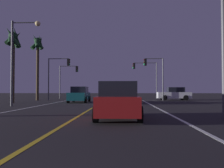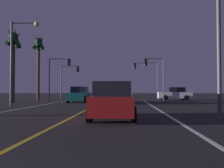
{
  "view_description": "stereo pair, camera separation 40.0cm",
  "coord_description": "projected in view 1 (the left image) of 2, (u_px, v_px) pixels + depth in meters",
  "views": [
    {
      "loc": [
        2.23,
        -0.71,
        1.33
      ],
      "look_at": [
        1.05,
        25.67,
        2.02
      ],
      "focal_mm": 37.32,
      "sensor_mm": 36.0,
      "label": 1
    },
    {
      "loc": [
        2.63,
        -0.71,
        1.33
      ],
      "look_at": [
        1.05,
        25.67,
        2.02
      ],
      "focal_mm": 37.32,
      "sensor_mm": 36.0,
      "label": 2
    }
  ],
  "objects": [
    {
      "name": "lane_edge_right",
      "position": [
        173.0,
        116.0,
        11.91
      ],
      "size": [
        0.16,
        34.73,
        0.01
      ],
      "primitive_type": "cube",
      "color": "silver",
      "rests_on": "ground"
    },
    {
      "name": "lane_center_divider",
      "position": [
        80.0,
        115.0,
        12.13
      ],
      "size": [
        0.16,
        34.73,
        0.01
      ],
      "primitive_type": "cube",
      "color": "gold",
      "rests_on": "ground"
    },
    {
      "name": "car_crossing_side",
      "position": [
        174.0,
        94.0,
        30.72
      ],
      "size": [
        4.3,
        2.02,
        1.7
      ],
      "rotation": [
        0.0,
        0.0,
        3.14
      ],
      "color": "black",
      "rests_on": "ground"
    },
    {
      "name": "car_oncoming",
      "position": [
        79.0,
        95.0,
        25.15
      ],
      "size": [
        2.02,
        4.3,
        1.7
      ],
      "rotation": [
        0.0,
        0.0,
        -1.57
      ],
      "color": "black",
      "rests_on": "ground"
    },
    {
      "name": "car_ahead_far",
      "position": [
        123.0,
        95.0,
        23.27
      ],
      "size": [
        2.02,
        4.3,
        1.7
      ],
      "rotation": [
        0.0,
        0.0,
        1.57
      ],
      "color": "black",
      "rests_on": "ground"
    },
    {
      "name": "car_lead_same_lane",
      "position": [
        118.0,
        101.0,
        10.73
      ],
      "size": [
        2.02,
        4.3,
        1.7
      ],
      "rotation": [
        0.0,
        0.0,
        1.57
      ],
      "color": "black",
      "rests_on": "ground"
    },
    {
      "name": "traffic_light_near_right",
      "position": [
        154.0,
        69.0,
        29.79
      ],
      "size": [
        2.54,
        0.36,
        5.42
      ],
      "rotation": [
        0.0,
        0.0,
        3.14
      ],
      "color": "#4C4C51",
      "rests_on": "ground"
    },
    {
      "name": "traffic_light_near_left",
      "position": [
        59.0,
        69.0,
        30.35
      ],
      "size": [
        2.93,
        0.36,
        5.48
      ],
      "color": "#4C4C51",
      "rests_on": "ground"
    },
    {
      "name": "traffic_light_far_right",
      "position": [
        145.0,
        72.0,
        35.31
      ],
      "size": [
        3.7,
        0.36,
        5.51
      ],
      "rotation": [
        0.0,
        0.0,
        3.14
      ],
      "color": "#4C4C51",
      "rests_on": "ground"
    },
    {
      "name": "traffic_light_far_left",
      "position": [
        69.0,
        74.0,
        35.83
      ],
      "size": [
        2.94,
        0.36,
        5.08
      ],
      "color": "#4C4C51",
      "rests_on": "ground"
    },
    {
      "name": "street_lamp_right_near",
      "position": [
        210.0,
        20.0,
        10.7
      ],
      "size": [
        2.35,
        0.44,
        7.01
      ],
      "rotation": [
        0.0,
        0.0,
        3.14
      ],
      "color": "#4C4C51",
      "rests_on": "ground"
    },
    {
      "name": "street_lamp_left_mid",
      "position": [
        19.0,
        51.0,
        19.14
      ],
      "size": [
        2.45,
        0.44,
        7.06
      ],
      "color": "#4C4C51",
      "rests_on": "ground"
    },
    {
      "name": "palm_tree_left_mid",
      "position": [
        13.0,
        43.0,
        23.87
      ],
      "size": [
        1.91,
        2.07,
        7.82
      ],
      "color": "#473826",
      "rests_on": "ground"
    },
    {
      "name": "palm_tree_left_far",
      "position": [
        38.0,
        48.0,
        30.21
      ],
      "size": [
        2.0,
        2.14,
        8.63
      ],
      "color": "#473826",
      "rests_on": "ground"
    }
  ]
}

